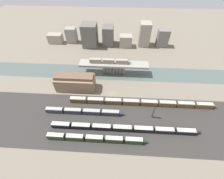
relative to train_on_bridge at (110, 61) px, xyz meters
name	(u,v)px	position (x,y,z in m)	size (l,w,h in m)	color
ground_plane	(112,94)	(3.17, -25.12, -11.94)	(400.00, 400.00, 0.00)	#756B5B
railbed_yard	(110,121)	(3.17, -49.12, -11.94)	(280.00, 42.00, 0.01)	#33302D
river_water	(114,73)	(3.17, 0.00, -11.94)	(320.00, 19.09, 0.01)	#4C5B56
bridge	(114,66)	(3.17, 0.00, -4.30)	(57.34, 9.33, 10.11)	gray
train_on_bridge	(110,61)	(0.00, 0.00, 0.00)	(34.74, 2.65, 3.74)	gray
train_yard_near	(96,139)	(-3.63, -62.63, -9.91)	(58.82, 2.65, 4.12)	#23381E
train_yard_mid	(125,128)	(12.71, -54.94, -10.19)	(91.36, 2.89, 3.56)	black
train_yard_far	(84,112)	(-14.11, -44.09, -10.09)	(53.31, 2.71, 3.78)	#2D384C
train_yard_outer	(142,103)	(24.76, -34.26, -9.92)	(103.10, 2.97, 4.10)	brown
warehouse_building	(75,82)	(-25.10, -20.38, -5.78)	(29.26, 11.36, 12.97)	#937056
signal_tower	(153,112)	(30.62, -44.36, -6.02)	(1.00, 0.97, 12.12)	#4C4C51
city_block_far_left	(55,38)	(-63.86, 49.88, -7.01)	(15.26, 8.54, 9.86)	gray
city_block_left	(71,35)	(-45.88, 52.29, -3.98)	(11.18, 8.29, 15.92)	gray
city_block_center	(90,35)	(-24.19, 45.51, -0.24)	(15.28, 14.98, 23.40)	#605B56
city_block_right	(108,36)	(-5.27, 49.94, -2.06)	(11.17, 14.92, 19.77)	#605B56
city_block_far_right	(126,41)	(13.52, 46.49, -5.92)	(12.78, 9.80, 12.05)	gray
city_block_tall	(144,34)	(32.87, 50.57, 0.03)	(11.08, 12.15, 23.95)	gray
city_block_low	(163,38)	(52.23, 49.39, -3.03)	(11.62, 8.18, 17.82)	slate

